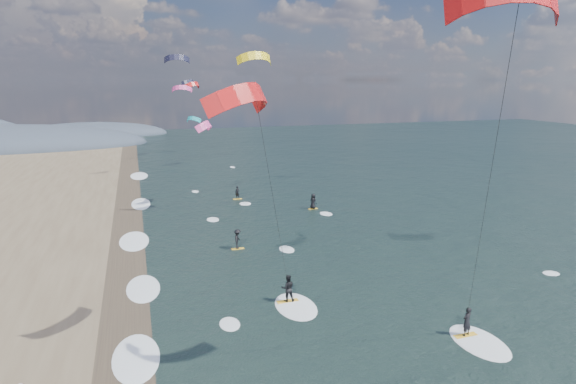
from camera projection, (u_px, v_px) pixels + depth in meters
name	position (u px, v px, depth m)	size (l,w,h in m)	color
ground	(382.00, 384.00, 23.38)	(260.00, 260.00, 0.00)	black
wet_sand_strip	(125.00, 324.00, 29.12)	(3.00, 240.00, 0.00)	#382D23
kitesurfer_near_a	(509.00, 85.00, 18.98)	(7.90, 8.80, 18.45)	gold
kitesurfer_near_b	(269.00, 169.00, 25.07)	(7.18, 9.35, 14.84)	gold
far_kitesurfers	(267.00, 216.00, 48.93)	(12.10, 18.81, 1.81)	gold
bg_kite_field	(200.00, 87.00, 77.24)	(11.90, 62.27, 11.89)	#D83F8C
shoreline_surf	(144.00, 290.00, 33.88)	(2.40, 79.40, 0.11)	white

